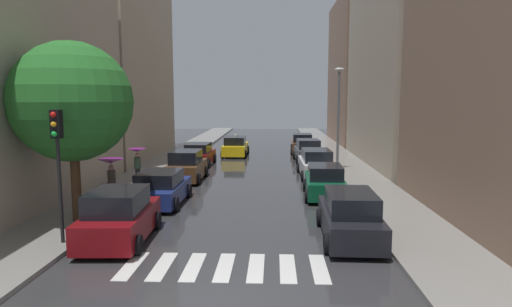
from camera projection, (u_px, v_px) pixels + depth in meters
name	position (u px, v px, depth m)	size (l,w,h in m)	color
ground_plane	(255.00, 162.00, 33.70)	(28.00, 72.00, 0.04)	#323235
sidewalk_left	(170.00, 160.00, 33.95)	(3.00, 72.00, 0.15)	gray
sidewalk_right	(342.00, 161.00, 33.44)	(3.00, 72.00, 0.15)	gray
crosswalk_stripes	(225.00, 267.00, 12.73)	(5.85, 2.20, 0.01)	silver
building_left_mid	(113.00, 10.00, 34.05)	(6.00, 14.06, 22.96)	#B2A38C
building_right_mid	(410.00, 28.00, 31.49)	(6.00, 15.75, 19.45)	#B2A38C
building_right_far	(364.00, 72.00, 47.43)	(6.00, 14.08, 15.10)	#8C6B56
parked_car_left_nearest	(119.00, 217.00, 14.91)	(2.25, 4.31, 1.80)	maroon
parked_car_left_second	(161.00, 188.00, 20.19)	(2.19, 4.33, 1.54)	navy
parked_car_left_third	(187.00, 167.00, 26.01)	(2.05, 4.16, 1.78)	brown
parked_car_left_fourth	(199.00, 155.00, 31.87)	(2.07, 4.24, 1.60)	maroon
parked_car_right_nearest	(350.00, 217.00, 15.15)	(2.08, 4.66, 1.69)	black
parked_car_right_second	(325.00, 182.00, 21.64)	(2.12, 4.12, 1.60)	#0C4C2D
parked_car_right_third	(316.00, 164.00, 27.17)	(2.14, 4.77, 1.71)	silver
parked_car_right_fourth	(308.00, 151.00, 33.73)	(2.16, 4.11, 1.71)	#474C51
parked_car_right_fifth	(302.00, 144.00, 38.97)	(2.14, 4.23, 1.71)	brown
taxi_midroad	(235.00, 147.00, 37.15)	(2.10, 4.61, 1.81)	yellow
pedestrian_foreground	(137.00, 158.00, 24.82)	(0.95, 0.95, 1.87)	black
pedestrian_near_tree	(111.00, 170.00, 19.72)	(1.09, 1.09, 1.98)	black
street_tree_left	(72.00, 102.00, 16.58)	(4.49, 4.49, 6.77)	#513823
traffic_light_left_corner	(57.00, 147.00, 14.05)	(0.30, 0.42, 4.30)	black
lamp_post_right	(338.00, 111.00, 28.64)	(0.60, 0.28, 6.58)	#595B60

